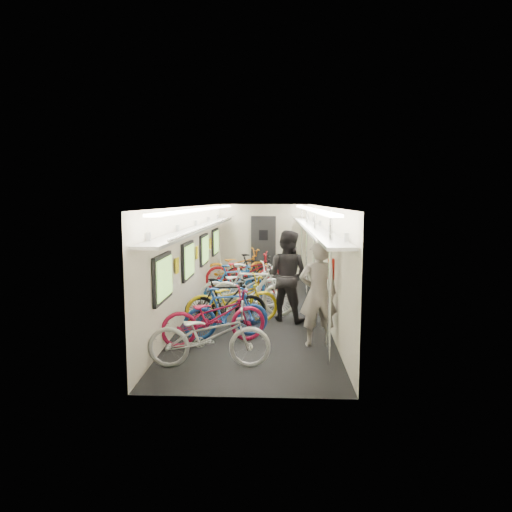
# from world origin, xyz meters

# --- Properties ---
(train_car_shell) EXTENTS (10.00, 10.00, 10.00)m
(train_car_shell) POSITION_xyz_m (-0.36, 0.71, 1.66)
(train_car_shell) COLOR black
(train_car_shell) RESTS_ON ground
(bicycle_0) EXTENTS (1.90, 0.76, 0.98)m
(bicycle_0) POSITION_xyz_m (-0.58, -3.94, 0.49)
(bicycle_0) COLOR #A8A8AC
(bicycle_0) RESTS_ON ground
(bicycle_1) EXTENTS (1.66, 0.93, 0.96)m
(bicycle_1) POSITION_xyz_m (-0.47, -2.46, 0.48)
(bicycle_1) COLOR #184394
(bicycle_1) RESTS_ON ground
(bicycle_2) EXTENTS (2.00, 1.31, 0.99)m
(bicycle_2) POSITION_xyz_m (-0.65, -2.81, 0.50)
(bicycle_2) COLOR maroon
(bicycle_2) RESTS_ON ground
(bicycle_3) EXTENTS (1.70, 0.70, 0.99)m
(bicycle_3) POSITION_xyz_m (-0.57, -1.68, 0.50)
(bicycle_3) COLOR black
(bicycle_3) RESTS_ON ground
(bicycle_4) EXTENTS (2.06, 1.28, 1.02)m
(bicycle_4) POSITION_xyz_m (-0.45, -1.51, 0.51)
(bicycle_4) COLOR #BA9911
(bicycle_4) RESTS_ON ground
(bicycle_5) EXTENTS (1.99, 0.87, 1.16)m
(bicycle_5) POSITION_xyz_m (-0.08, -0.79, 0.58)
(bicycle_5) COLOR silver
(bicycle_5) RESTS_ON ground
(bicycle_6) EXTENTS (2.20, 1.40, 1.09)m
(bicycle_6) POSITION_xyz_m (-0.33, -0.19, 0.55)
(bicycle_6) COLOR silver
(bicycle_6) RESTS_ON ground
(bicycle_7) EXTENTS (1.66, 1.04, 0.96)m
(bicycle_7) POSITION_xyz_m (-0.59, 0.48, 0.48)
(bicycle_7) COLOR #185194
(bicycle_7) RESTS_ON ground
(bicycle_8) EXTENTS (2.23, 0.94, 1.14)m
(bicycle_8) POSITION_xyz_m (-0.43, 1.65, 0.57)
(bicycle_8) COLOR maroon
(bicycle_8) RESTS_ON ground
(bicycle_9) EXTENTS (1.81, 0.73, 1.05)m
(bicycle_9) POSITION_xyz_m (-0.16, 1.96, 0.53)
(bicycle_9) COLOR black
(bicycle_9) RESTS_ON ground
(bicycle_10) EXTENTS (2.19, 1.46, 1.09)m
(bicycle_10) POSITION_xyz_m (-0.72, 2.91, 0.54)
(bicycle_10) COLOR orange
(bicycle_10) RESTS_ON ground
(passenger_near) EXTENTS (0.72, 0.51, 1.85)m
(passenger_near) POSITION_xyz_m (1.17, -2.81, 0.92)
(passenger_near) COLOR gray
(passenger_near) RESTS_ON ground
(passenger_mid) EXTENTS (1.16, 1.06, 1.92)m
(passenger_mid) POSITION_xyz_m (0.67, -1.14, 0.96)
(passenger_mid) COLOR black
(passenger_mid) RESTS_ON ground
(backpack) EXTENTS (0.29, 0.23, 0.38)m
(backpack) POSITION_xyz_m (1.54, -2.27, 1.28)
(backpack) COLOR #B51C12
(backpack) RESTS_ON passenger_near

